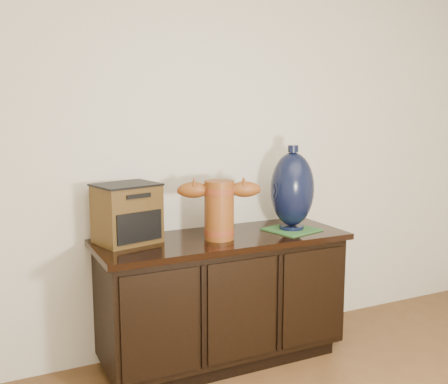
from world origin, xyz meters
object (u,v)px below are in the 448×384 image
sideboard (222,297)px  spray_can (228,215)px  terracotta_vessel (219,206)px  lamp_base (292,190)px  tv_radio (127,213)px

sideboard → spray_can: spray_can is taller
spray_can → terracotta_vessel: bearing=-125.5°
sideboard → lamp_base: bearing=-4.7°
terracotta_vessel → tv_radio: terracotta_vessel is taller
terracotta_vessel → lamp_base: bearing=21.2°
sideboard → tv_radio: bearing=168.5°
spray_can → lamp_base: bearing=-36.5°
terracotta_vessel → tv_radio: 0.51m
tv_radio → spray_can: size_ratio=2.42×
sideboard → tv_radio: 0.75m
lamp_base → tv_radio: bearing=171.6°
sideboard → spray_can: size_ratio=9.27×
terracotta_vessel → spray_can: terracotta_vessel is taller
tv_radio → lamp_base: 0.99m
sideboard → tv_radio: tv_radio is taller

